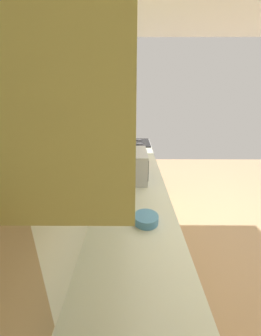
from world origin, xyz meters
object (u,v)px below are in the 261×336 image
Objects in this scene: microwave at (131,165)px; bowl at (146,219)px; oven_range at (133,165)px; kettle at (140,159)px.

bowl is (-0.76, -0.11, -0.12)m from microwave.
oven_range is 6.19× the size of bowl.
bowl is (-2.32, -0.08, 0.47)m from oven_range.
bowl is at bearing -178.02° from oven_range.
oven_range is at bearing 1.98° from bowl.
microwave is 2.20× the size of kettle.
kettle reaches higher than bowl.
oven_range is 1.22m from kettle.
kettle is (-1.11, -0.08, 0.50)m from oven_range.
oven_range reaches higher than kettle.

